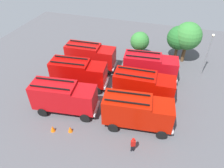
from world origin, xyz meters
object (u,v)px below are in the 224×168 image
at_px(traffic_cone_1, 53,129).
at_px(firefighter_0, 133,144).
at_px(tree_0, 140,41).
at_px(traffic_cone_0, 70,129).
at_px(fire_truck_2, 78,72).
at_px(fire_truck_4, 90,55).
at_px(fire_truck_0, 64,97).
at_px(firefighter_1, 134,59).
at_px(fire_truck_3, 143,86).
at_px(tree_1, 179,38).
at_px(fire_truck_1, 137,111).
at_px(fire_truck_5, 150,66).
at_px(traffic_cone_2, 121,83).
at_px(tree_2, 188,36).
at_px(lamppost, 208,52).

bearing_deg(traffic_cone_1, firefighter_0, 0.79).
bearing_deg(tree_0, firefighter_0, -80.38).
xyz_separation_m(firefighter_0, traffic_cone_0, (-6.69, 0.36, -0.62)).
xyz_separation_m(fire_truck_2, fire_truck_4, (-0.16, 4.44, 0.00)).
height_order(fire_truck_0, traffic_cone_1, fire_truck_0).
distance_m(firefighter_0, firefighter_1, 15.20).
distance_m(fire_truck_3, firefighter_1, 7.94).
bearing_deg(tree_1, fire_truck_1, -101.35).
distance_m(fire_truck_4, fire_truck_5, 8.66).
bearing_deg(fire_truck_4, fire_truck_2, -90.77).
distance_m(fire_truck_3, fire_truck_4, 9.81).
bearing_deg(fire_truck_5, tree_1, 59.05).
relative_size(fire_truck_4, traffic_cone_1, 10.09).
xyz_separation_m(fire_truck_2, tree_1, (11.65, 10.72, 1.55)).
bearing_deg(tree_1, fire_truck_5, -115.70).
bearing_deg(fire_truck_0, traffic_cone_2, 45.95).
bearing_deg(fire_truck_0, firefighter_0, -26.38).
bearing_deg(traffic_cone_1, traffic_cone_0, 14.95).
xyz_separation_m(fire_truck_5, tree_1, (3.15, 6.55, 1.55)).
xyz_separation_m(fire_truck_1, tree_0, (-2.54, 13.93, 0.83)).
relative_size(fire_truck_0, fire_truck_1, 1.00).
relative_size(fire_truck_3, tree_1, 1.33).
bearing_deg(tree_2, fire_truck_4, -154.64).
bearing_deg(fire_truck_1, fire_truck_3, 85.53).
bearing_deg(fire_truck_4, lamppost, 9.06).
distance_m(tree_2, traffic_cone_1, 22.52).
height_order(tree_1, tree_2, tree_2).
xyz_separation_m(fire_truck_3, tree_1, (3.22, 11.00, 1.55)).
distance_m(fire_truck_2, tree_2, 16.74).
height_order(tree_1, traffic_cone_2, tree_1).
distance_m(fire_truck_0, fire_truck_5, 12.06).
bearing_deg(firefighter_0, firefighter_1, -11.19).
bearing_deg(fire_truck_2, tree_1, 36.45).
bearing_deg(fire_truck_2, fire_truck_3, -8.04).
xyz_separation_m(fire_truck_5, traffic_cone_0, (-6.25, -11.58, -1.80)).
height_order(fire_truck_4, fire_truck_5, same).
distance_m(fire_truck_2, traffic_cone_0, 7.95).
height_order(firefighter_1, tree_0, tree_0).
bearing_deg(fire_truck_1, fire_truck_4, 127.67).
distance_m(fire_truck_4, traffic_cone_1, 12.47).
distance_m(fire_truck_4, lamppost, 16.18).
bearing_deg(fire_truck_2, traffic_cone_1, -92.65).
height_order(fire_truck_1, traffic_cone_2, fire_truck_1).
bearing_deg(fire_truck_2, fire_truck_5, 19.97).
xyz_separation_m(fire_truck_5, traffic_cone_1, (-8.02, -12.05, -1.79)).
bearing_deg(lamppost, fire_truck_4, -168.14).
relative_size(traffic_cone_0, lamppost, 0.11).
bearing_deg(fire_truck_3, fire_truck_1, -90.63).
distance_m(fire_truck_3, traffic_cone_2, 4.13).
xyz_separation_m(fire_truck_0, traffic_cone_1, (0.06, -3.10, -1.79)).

